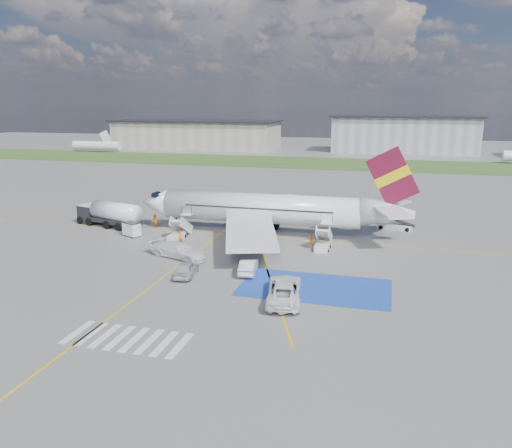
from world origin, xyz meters
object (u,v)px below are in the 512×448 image
object	(u,v)px
fuel_tanker	(110,216)
gpu_cart	(132,230)
car_silver_a	(186,269)
airliner	(271,209)
belt_loader	(395,227)
van_white_a	(284,286)
van_white_b	(178,248)
car_silver_b	(249,266)

from	to	relation	value
fuel_tanker	gpu_cart	size ratio (longest dim) A/B	4.14
car_silver_a	airliner	bearing A→B (deg)	-111.20
belt_loader	van_white_a	bearing A→B (deg)	-100.35
airliner	van_white_a	world-z (taller)	airliner
gpu_cart	van_white_a	distance (m)	28.21
van_white_b	airliner	bearing A→B (deg)	-12.96
van_white_a	van_white_b	distance (m)	16.50
airliner	fuel_tanker	bearing A→B (deg)	-175.74
car_silver_b	belt_loader	bearing A→B (deg)	-130.35
airliner	fuel_tanker	size ratio (longest dim) A/B	3.45
van_white_a	car_silver_b	bearing A→B (deg)	-59.59
fuel_tanker	belt_loader	bearing A→B (deg)	28.56
airliner	van_white_a	xyz separation A→B (m)	(6.27, -21.44, -2.22)
airliner	gpu_cart	xyz separation A→B (m)	(-17.22, -5.82, -2.56)
airliner	fuel_tanker	world-z (taller)	airliner
van_white_a	van_white_b	size ratio (longest dim) A/B	1.11
car_silver_b	van_white_a	bearing A→B (deg)	122.81
airliner	van_white_b	distance (m)	14.97
belt_loader	car_silver_b	distance (m)	26.71
fuel_tanker	van_white_b	bearing A→B (deg)	-19.66
van_white_b	gpu_cart	bearing A→B (deg)	72.77
car_silver_b	van_white_b	bearing A→B (deg)	-26.16
belt_loader	gpu_cart	bearing A→B (deg)	-150.79
fuel_tanker	van_white_a	world-z (taller)	fuel_tanker
airliner	car_silver_a	xyz separation A→B (m)	(-4.41, -18.14, -2.63)
fuel_tanker	van_white_b	world-z (taller)	fuel_tanker
fuel_tanker	van_white_a	bearing A→B (deg)	-17.97
car_silver_a	gpu_cart	bearing A→B (deg)	-51.40
car_silver_b	van_white_b	size ratio (longest dim) A/B	0.80
airliner	car_silver_a	distance (m)	18.85
fuel_tanker	car_silver_b	world-z (taller)	fuel_tanker
car_silver_b	gpu_cart	bearing A→B (deg)	-35.57
gpu_cart	car_silver_b	distance (m)	21.03
gpu_cart	van_white_b	world-z (taller)	van_white_b
fuel_tanker	car_silver_b	bearing A→B (deg)	-13.84
car_silver_b	airliner	bearing A→B (deg)	-92.69
belt_loader	car_silver_b	size ratio (longest dim) A/B	1.13
fuel_tanker	car_silver_b	distance (m)	27.96
van_white_a	gpu_cart	bearing A→B (deg)	-43.65
gpu_cart	car_silver_a	xyz separation A→B (m)	(12.81, -12.32, -0.07)
airliner	van_white_a	size ratio (longest dim) A/B	5.88
airliner	car_silver_b	size ratio (longest dim) A/B	8.16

